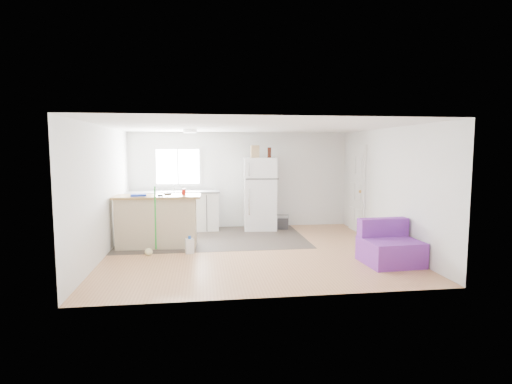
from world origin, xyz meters
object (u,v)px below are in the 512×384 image
cleaner_jug (190,246)px  bottle_left (269,153)px  bottle_right (270,153)px  refrigerator (260,194)px  red_cup (184,192)px  cardboard_box (255,152)px  blue_tray (139,195)px  peninsula (157,221)px  mop (151,243)px  purple_seat (389,248)px  kitchen_cabinets (174,211)px  cooler (280,222)px

cleaner_jug → bottle_left: bottle_left is taller
bottle_right → refrigerator: bearing=168.5°
red_cup → bottle_right: bearing=35.5°
cardboard_box → bottle_right: cardboard_box is taller
cleaner_jug → cardboard_box: 3.13m
bottle_left → bottle_right: (0.02, -0.00, 0.00)m
blue_tray → bottle_left: 3.37m
peninsula → bottle_left: size_ratio=6.92×
mop → purple_seat: bearing=-23.3°
purple_seat → blue_tray: bearing=156.1°
kitchen_cabinets → red_cup: bearing=-82.9°
cooler → red_cup: bearing=-137.5°
kitchen_cabinets → purple_seat: (3.90, -3.32, -0.22)m
bottle_right → cardboard_box: bearing=-173.6°
cardboard_box → bottle_left: size_ratio=1.20×
cleaner_jug → cardboard_box: (1.52, 2.08, 1.77)m
cooler → red_cup: size_ratio=4.13×
mop → cardboard_box: cardboard_box is taller
kitchen_cabinets → blue_tray: (-0.56, -1.66, 0.58)m
refrigerator → cleaner_jug: bearing=-122.9°
cooler → purple_seat: size_ratio=0.52×
peninsula → purple_seat: size_ratio=1.82×
purple_seat → cardboard_box: 4.07m
peninsula → red_cup: red_cup is taller
peninsula → blue_tray: bearing=-165.7°
bottle_left → bottle_right: size_ratio=1.00×
refrigerator → cleaner_jug: refrigerator is taller
red_cup → refrigerator: bearing=39.8°
cardboard_box → mop: bearing=-137.4°
peninsula → refrigerator: refrigerator is taller
cleaner_jug → bottle_left: (1.87, 2.12, 1.75)m
blue_tray → bottle_right: bottle_right is taller
kitchen_cabinets → peninsula: 1.60m
cleaner_jug → bottle_right: size_ratio=1.36×
purple_seat → bottle_right: bottle_right is taller
cooler → cardboard_box: bearing=-164.9°
purple_seat → bottle_right: size_ratio=3.81×
peninsula → cooler: (2.81, 1.50, -0.36)m
cardboard_box → purple_seat: bearing=-58.7°
purple_seat → blue_tray: size_ratio=3.18×
mop → bottle_left: bearing=30.8°
cleaner_jug → mop: bearing=163.5°
peninsula → kitchen_cabinets: bearing=83.9°
cooler → bottle_left: size_ratio=1.98×
blue_tray → bottle_right: size_ratio=1.20×
refrigerator → blue_tray: bearing=-144.2°
peninsula → blue_tray: 0.64m
purple_seat → red_cup: size_ratio=7.94×
mop → blue_tray: size_ratio=4.37×
cooler → kitchen_cabinets: bearing=-171.9°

